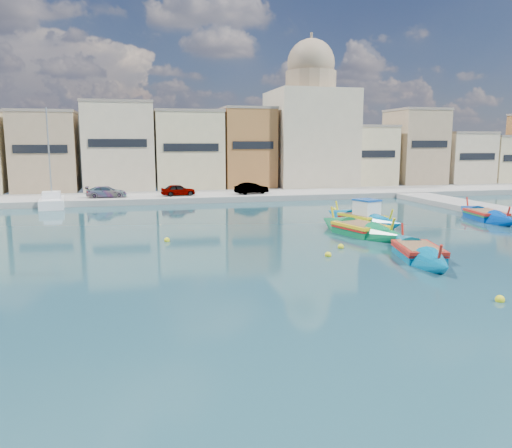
{
  "coord_description": "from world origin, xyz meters",
  "views": [
    {
      "loc": [
        -12.14,
        -21.93,
        6.11
      ],
      "look_at": [
        -5.38,
        6.0,
        1.4
      ],
      "focal_mm": 35.0,
      "sensor_mm": 36.0,
      "label": 1
    }
  ],
  "objects": [
    {
      "name": "north_townhouses",
      "position": [
        6.68,
        39.36,
        5.0
      ],
      "size": [
        83.2,
        7.87,
        10.19
      ],
      "color": "beige",
      "rests_on": "ground"
    },
    {
      "name": "luzzu_cyan_mid",
      "position": [
        15.0,
        12.06,
        0.27
      ],
      "size": [
        3.49,
        8.94,
        2.58
      ],
      "color": "#0039A0",
      "rests_on": "ground"
    },
    {
      "name": "luzzu_blue_cabin",
      "position": [
        4.55,
        12.59,
        0.35
      ],
      "size": [
        4.4,
        8.43,
        2.91
      ],
      "color": "#006197",
      "rests_on": "ground"
    },
    {
      "name": "ground",
      "position": [
        0.0,
        0.0,
        0.0
      ],
      "size": [
        160.0,
        160.0,
        0.0
      ],
      "primitive_type": "plane",
      "color": "#13313A",
      "rests_on": "ground"
    },
    {
      "name": "luzzu_blue_south",
      "position": [
        2.39,
        1.27,
        0.26
      ],
      "size": [
        3.94,
        8.8,
        2.48
      ],
      "color": "#006B99",
      "rests_on": "ground"
    },
    {
      "name": "yacht_north",
      "position": [
        -20.1,
        29.96,
        0.4
      ],
      "size": [
        2.96,
        7.76,
        10.11
      ],
      "color": "white",
      "rests_on": "ground"
    },
    {
      "name": "parked_cars",
      "position": [
        -8.27,
        30.5,
        1.19
      ],
      "size": [
        19.05,
        2.29,
        1.21
      ],
      "color": "#4C1919",
      "rests_on": "north_quay"
    },
    {
      "name": "north_quay",
      "position": [
        0.0,
        32.0,
        0.3
      ],
      "size": [
        80.0,
        8.0,
        0.6
      ],
      "primitive_type": "cube",
      "color": "gray",
      "rests_on": "ground"
    },
    {
      "name": "church_block",
      "position": [
        10.0,
        40.0,
        8.41
      ],
      "size": [
        10.0,
        10.0,
        19.1
      ],
      "color": "#C7B695",
      "rests_on": "ground"
    },
    {
      "name": "luzzu_green",
      "position": [
        2.36,
        8.37,
        0.29
      ],
      "size": [
        4.28,
        8.78,
        2.68
      ],
      "color": "#0B7742",
      "rests_on": "ground"
    },
    {
      "name": "mooring_buoys",
      "position": [
        1.46,
        4.97,
        0.08
      ],
      "size": [
        25.76,
        26.55,
        0.36
      ],
      "color": "yellow",
      "rests_on": "ground"
    }
  ]
}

